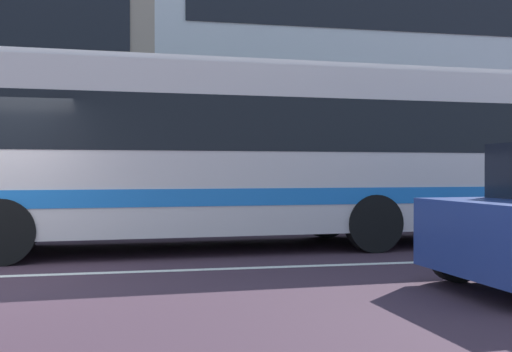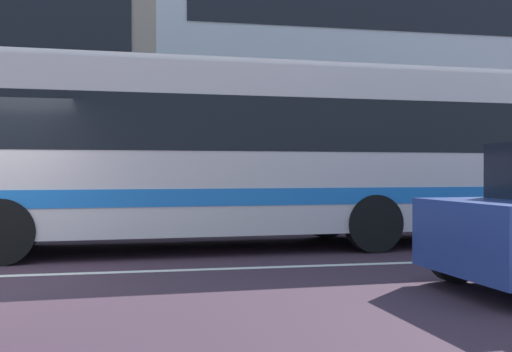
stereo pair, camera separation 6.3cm
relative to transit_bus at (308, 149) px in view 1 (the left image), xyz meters
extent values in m
cube|color=#235014|center=(-4.21, 3.73, -1.28)|extent=(18.28, 1.10, 1.06)
cube|color=silver|center=(9.31, 13.66, 4.53)|extent=(23.67, 11.39, 12.68)
cube|color=black|center=(9.31, 7.95, 5.54)|extent=(21.78, 0.04, 2.54)
cube|color=beige|center=(0.00, 0.00, -0.05)|extent=(12.53, 3.04, 2.81)
cube|color=black|center=(0.00, 0.00, 0.37)|extent=(11.78, 3.03, 0.90)
cube|color=blue|center=(0.00, 0.00, -0.83)|extent=(12.28, 3.06, 0.28)
cube|color=silver|center=(0.00, 0.00, 1.41)|extent=(12.02, 2.61, 0.12)
cylinder|color=black|center=(-5.17, -1.38, -1.31)|extent=(1.01, 0.32, 1.00)
cylinder|color=black|center=(-5.26, 0.99, -1.31)|extent=(1.01, 0.32, 1.00)
cylinder|color=black|center=(0.83, -1.16, -1.31)|extent=(1.01, 0.32, 1.00)
cylinder|color=black|center=(0.74, 1.22, -1.31)|extent=(1.01, 0.32, 1.00)
cylinder|color=black|center=(5.17, 1.38, -1.31)|extent=(1.01, 0.32, 1.00)
cylinder|color=black|center=(0.75, -4.00, -1.49)|extent=(0.65, 0.25, 0.64)
camera|label=1|loc=(-3.32, -10.99, -0.40)|focal=42.60mm
camera|label=2|loc=(-3.26, -11.00, -0.40)|focal=42.60mm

